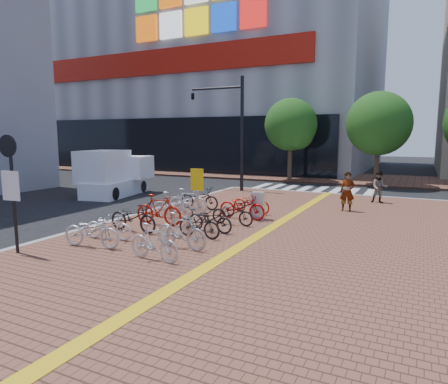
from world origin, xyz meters
The scene contains 29 objects.
ground centered at (0.00, 0.00, 0.00)m, with size 120.00×120.00×0.00m, color black.
sidewalk centered at (3.00, -5.00, 0.07)m, with size 14.00×34.00×0.15m, color brown.
tactile_strip centered at (2.00, -5.00, 0.16)m, with size 0.40×34.00×0.01m, color gold.
kerb_north centered at (3.00, 12.00, 0.08)m, with size 14.00×0.25×0.15m, color gray.
far_sidewalk centered at (0.00, 21.00, 0.07)m, with size 70.00×8.00×0.15m, color brown.
department_store centered at (-15.99, 31.95, 13.98)m, with size 36.00×24.27×28.00m.
crosswalk centered at (0.50, 14.00, 0.01)m, with size 7.50×4.00×0.01m.
street_trees centered at (5.04, 17.45, 4.10)m, with size 16.20×4.60×6.35m.
bike_0 centered at (-1.91, -2.41, 0.64)m, with size 0.65×1.86×0.98m, color silver.
bike_1 centered at (-2.10, -1.49, 0.58)m, with size 0.57×1.64×0.86m, color white.
bike_2 centered at (-2.05, -0.34, 0.66)m, with size 0.67×1.93×1.02m, color black.
bike_3 centered at (-1.89, 0.92, 0.72)m, with size 0.53×1.89×1.13m, color #AD1C0C.
bike_4 centered at (-2.10, 2.15, 0.68)m, with size 0.50×1.76×1.06m, color silver.
bike_5 centered at (-2.06, 3.25, 0.68)m, with size 0.50×1.76×1.06m, color silver.
bike_6 centered at (-2.13, 4.35, 0.65)m, with size 0.66×1.89×0.99m, color black.
bike_7 centered at (0.50, -2.64, 0.64)m, with size 0.46×1.64×0.99m, color silver.
bike_8 centered at (0.53, -1.38, 0.68)m, with size 0.50×1.76×1.06m, color #A5A5AA.
bike_9 centered at (0.39, -0.07, 0.62)m, with size 0.44×1.55×0.93m, color black.
bike_10 centered at (0.32, 0.79, 0.60)m, with size 0.60×1.71×0.90m, color black.
bike_11 centered at (0.54, 2.13, 0.59)m, with size 0.58×1.67×0.88m, color black.
bike_12 centered at (0.45, 3.22, 0.66)m, with size 0.68×1.95×1.03m, color #B80D0D.
bike_13 centered at (0.33, 4.48, 0.61)m, with size 0.61×1.74×0.91m, color #A41F0B.
pedestrian_a centered at (3.87, 6.79, 1.01)m, with size 0.62×0.41×1.71m, color gray.
pedestrian_b centered at (4.91, 9.72, 0.92)m, with size 0.75×0.58×1.53m, color #535969.
utility_box centered at (1.01, 3.50, 0.69)m, with size 0.50×0.36×1.08m, color silver.
yellow_sign centered at (-1.16, 2.51, 1.53)m, with size 0.54×0.13×1.99m.
notice_sign centered at (-3.40, -3.79, 2.23)m, with size 0.61×0.16×3.30m.
traffic_light_pole centered at (-4.44, 10.77, 4.76)m, with size 3.58×1.38×6.68m.
box_truck centered at (-8.99, 6.59, 1.22)m, with size 2.73×4.77×2.60m.
Camera 1 is at (6.67, -10.95, 3.43)m, focal length 32.00 mm.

